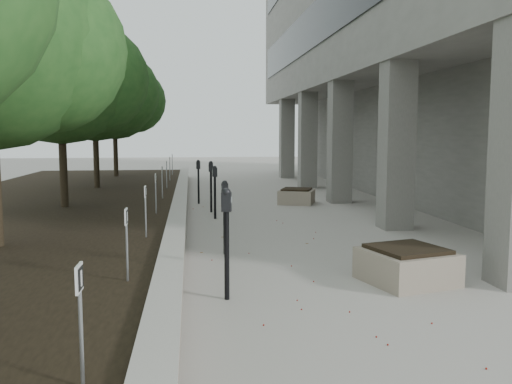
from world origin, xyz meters
TOP-DOWN VIEW (x-y plane):
  - ground at (0.00, 0.00)m, footprint 90.00×90.00m
  - retaining_wall at (-1.82, 9.00)m, footprint 0.39×26.00m
  - planting_bed at (-5.50, 9.00)m, footprint 7.00×26.00m
  - crabapple_tree_3 at (-4.80, 8.00)m, footprint 4.60×4.00m
  - crabapple_tree_4 at (-4.80, 13.00)m, footprint 4.60×4.00m
  - crabapple_tree_5 at (-4.80, 18.00)m, footprint 4.60×4.00m
  - parking_sign_1 at (-2.35, -2.50)m, footprint 0.04×0.22m
  - parking_sign_2 at (-2.35, 0.50)m, footprint 0.04×0.22m
  - parking_sign_3 at (-2.35, 3.50)m, footprint 0.04×0.22m
  - parking_sign_4 at (-2.35, 6.50)m, footprint 0.04×0.22m
  - parking_sign_5 at (-2.35, 9.50)m, footprint 0.04×0.22m
  - parking_sign_6 at (-2.35, 12.50)m, footprint 0.04×0.22m
  - parking_sign_7 at (-2.35, 15.50)m, footprint 0.04×0.22m
  - parking_sign_8 at (-2.35, 18.50)m, footprint 0.04×0.22m
  - parking_meter_1 at (-1.03, 0.83)m, footprint 0.18×0.14m
  - parking_meter_2 at (-0.88, 3.67)m, footprint 0.16×0.12m
  - parking_meter_3 at (-0.87, 8.03)m, footprint 0.16×0.12m
  - parking_meter_4 at (-0.93, 9.24)m, footprint 0.15×0.11m
  - parking_meter_5 at (-1.27, 11.19)m, footprint 0.16×0.13m
  - planter_front at (1.81, 1.36)m, footprint 1.49×1.49m
  - planter_back at (1.93, 10.83)m, footprint 1.39×1.39m
  - berry_scatter at (-0.10, 5.00)m, footprint 3.30×14.10m

SIDE VIEW (x-z plane):
  - ground at x=0.00m, z-range 0.00..0.00m
  - berry_scatter at x=-0.10m, z-range 0.00..0.02m
  - planting_bed at x=-5.50m, z-range 0.00..0.40m
  - retaining_wall at x=-1.82m, z-range 0.00..0.50m
  - planter_back at x=1.93m, z-range 0.00..0.51m
  - planter_front at x=1.81m, z-range 0.00..0.56m
  - parking_meter_2 at x=-0.88m, z-range 0.00..1.43m
  - parking_meter_3 at x=-0.87m, z-range 0.00..1.44m
  - parking_meter_5 at x=-1.27m, z-range 0.00..1.45m
  - parking_meter_4 at x=-0.93m, z-range 0.00..1.51m
  - parking_meter_1 at x=-1.03m, z-range 0.00..1.57m
  - parking_sign_1 at x=-2.35m, z-range 0.40..1.36m
  - parking_sign_2 at x=-2.35m, z-range 0.40..1.36m
  - parking_sign_3 at x=-2.35m, z-range 0.40..1.36m
  - parking_sign_4 at x=-2.35m, z-range 0.40..1.36m
  - parking_sign_5 at x=-2.35m, z-range 0.40..1.36m
  - parking_sign_6 at x=-2.35m, z-range 0.40..1.36m
  - parking_sign_7 at x=-2.35m, z-range 0.40..1.36m
  - parking_sign_8 at x=-2.35m, z-range 0.40..1.36m
  - crabapple_tree_3 at x=-4.80m, z-range 0.40..5.84m
  - crabapple_tree_4 at x=-4.80m, z-range 0.40..5.84m
  - crabapple_tree_5 at x=-4.80m, z-range 0.40..5.84m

